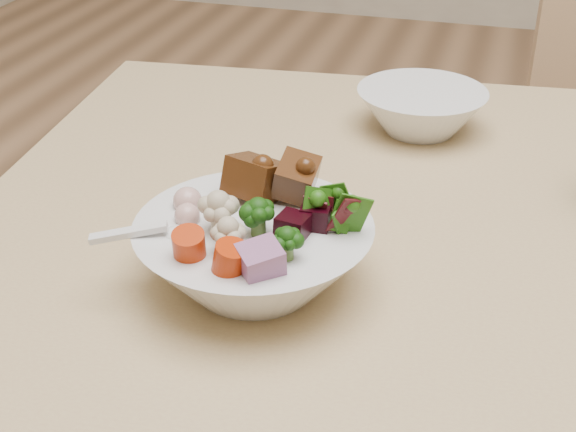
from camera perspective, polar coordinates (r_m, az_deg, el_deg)
The scene contains 3 objects.
food_bowl at distance 0.66m, azimuth -2.27°, elevation -2.40°, with size 0.20×0.20×0.11m.
soup_spoon at distance 0.64m, azimuth -8.51°, elevation -1.29°, with size 0.09×0.05×0.02m.
side_bowl at distance 0.96m, azimuth 9.43°, elevation 7.40°, with size 0.15×0.15×0.05m, color silver, non-canonical shape.
Camera 1 is at (-0.12, -0.60, 1.05)m, focal length 50.00 mm.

